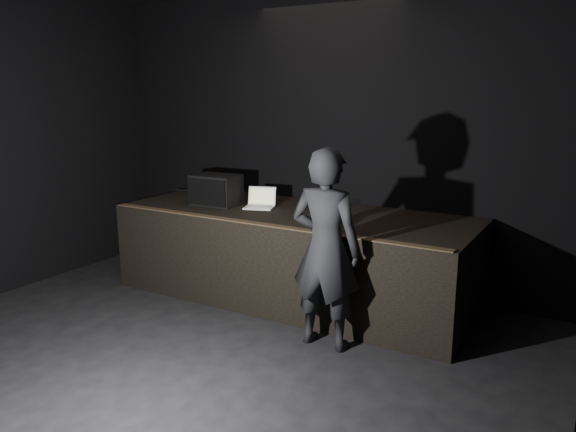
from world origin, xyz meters
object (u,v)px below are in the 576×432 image
Objects in this scene: beer_can at (313,208)px; person at (326,249)px; stage_monitor at (216,190)px; laptop at (260,202)px; stage_riser at (294,254)px.

person is (0.61, -0.91, -0.15)m from beer_can.
stage_monitor reaches higher than laptop.
stage_riser is 7.15× the size of stage_monitor.
stage_riser is 2.16× the size of person.
beer_can is (0.72, -0.04, 0.02)m from laptop.
person is at bearing -56.20° from beer_can.
stage_monitor is (-0.98, -0.14, 0.68)m from stage_riser.
beer_can is at bearing 1.01° from stage_monitor.
stage_monitor is at bearing -175.32° from beer_can.
person is at bearing -27.21° from stage_monitor.
stage_monitor reaches higher than beer_can.
laptop is 1.64m from person.
person is at bearing -53.73° from laptop.
stage_monitor is 1.40× the size of laptop.
person reaches higher than stage_monitor.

